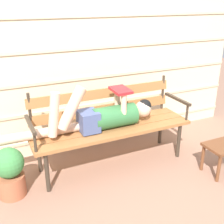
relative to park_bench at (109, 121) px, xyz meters
The scene contains 6 objects.
ground_plane 0.54m from the park_bench, 90.00° to the right, with size 12.00×12.00×0.00m, color #936B56.
house_siding 0.93m from the park_bench, 90.00° to the left, with size 4.25×0.08×2.53m.
park_bench is the anchor object (origin of this frame).
reclining_person 0.19m from the park_bench, 150.69° to the right, with size 1.72×0.26×0.55m.
footstool 1.27m from the park_bench, 36.54° to the right, with size 0.35×0.30×0.34m.
potted_plant 1.17m from the park_bench, behind, with size 0.29×0.29×0.51m.
Camera 1 is at (-1.21, -2.51, 1.81)m, focal length 45.33 mm.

